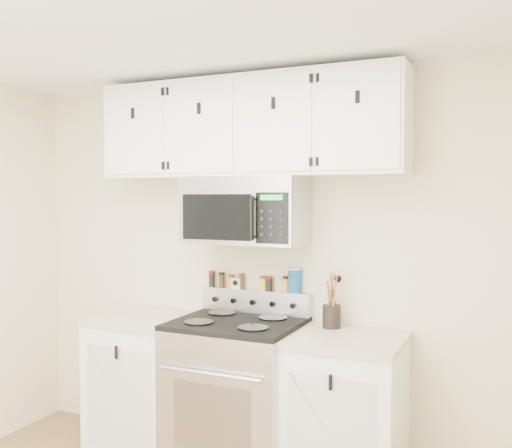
% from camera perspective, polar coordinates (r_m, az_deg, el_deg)
% --- Properties ---
extents(back_wall, '(3.50, 0.01, 2.50)m').
position_cam_1_polar(back_wall, '(3.79, 0.20, -4.28)').
color(back_wall, beige).
rests_on(back_wall, floor).
extents(range, '(0.76, 0.65, 1.10)m').
position_cam_1_polar(range, '(3.69, -1.91, -16.68)').
color(range, '#B7B7BA').
rests_on(range, floor).
extents(base_cabinet_left, '(0.64, 0.62, 0.92)m').
position_cam_1_polar(base_cabinet_left, '(4.05, -10.87, -15.31)').
color(base_cabinet_left, white).
rests_on(base_cabinet_left, floor).
extents(base_cabinet_right, '(0.64, 0.62, 0.92)m').
position_cam_1_polar(base_cabinet_right, '(3.49, 9.03, -18.34)').
color(base_cabinet_right, white).
rests_on(base_cabinet_right, floor).
extents(microwave, '(0.76, 0.44, 0.42)m').
position_cam_1_polar(microwave, '(3.59, -1.04, 1.40)').
color(microwave, '#9E9EA3').
rests_on(microwave, back_wall).
extents(upper_cabinets, '(2.00, 0.35, 0.62)m').
position_cam_1_polar(upper_cabinets, '(3.64, -0.88, 9.62)').
color(upper_cabinets, white).
rests_on(upper_cabinets, back_wall).
extents(utensil_crock, '(0.11, 0.11, 0.32)m').
position_cam_1_polar(utensil_crock, '(3.52, 7.57, -8.96)').
color(utensil_crock, black).
rests_on(utensil_crock, base_cabinet_right).
extents(kitchen_timer, '(0.06, 0.06, 0.07)m').
position_cam_1_polar(kitchen_timer, '(3.84, -1.92, -5.93)').
color(kitchen_timer, silver).
rests_on(kitchen_timer, range).
extents(salt_canister, '(0.09, 0.09, 0.16)m').
position_cam_1_polar(salt_canister, '(3.67, 3.90, -5.63)').
color(salt_canister, '#165198').
rests_on(salt_canister, range).
extents(spice_jar_0, '(0.04, 0.04, 0.11)m').
position_cam_1_polar(spice_jar_0, '(3.92, -4.44, -5.45)').
color(spice_jar_0, black).
rests_on(spice_jar_0, range).
extents(spice_jar_1, '(0.04, 0.04, 0.10)m').
position_cam_1_polar(spice_jar_1, '(3.89, -3.45, -5.58)').
color(spice_jar_1, '#3F290F').
rests_on(spice_jar_1, range).
extents(spice_jar_2, '(0.04, 0.04, 0.09)m').
position_cam_1_polar(spice_jar_2, '(3.86, -2.51, -5.73)').
color(spice_jar_2, orange).
rests_on(spice_jar_2, range).
extents(spice_jar_3, '(0.04, 0.04, 0.10)m').
position_cam_1_polar(spice_jar_3, '(3.82, -1.46, -5.71)').
color(spice_jar_3, '#443110').
rests_on(spice_jar_3, range).
extents(spice_jar_4, '(0.04, 0.04, 0.09)m').
position_cam_1_polar(spice_jar_4, '(3.76, 0.74, -5.93)').
color(spice_jar_4, yellow).
rests_on(spice_jar_4, range).
extents(spice_jar_5, '(0.05, 0.05, 0.10)m').
position_cam_1_polar(spice_jar_5, '(3.74, 1.31, -5.95)').
color(spice_jar_5, black).
rests_on(spice_jar_5, range).
extents(spice_jar_6, '(0.04, 0.04, 0.10)m').
position_cam_1_polar(spice_jar_6, '(3.70, 2.99, -6.01)').
color(spice_jar_6, orange).
rests_on(spice_jar_6, range).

